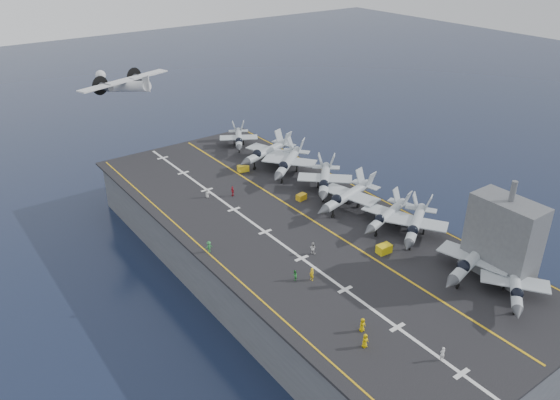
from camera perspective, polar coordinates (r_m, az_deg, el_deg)
ground at (r=100.50m, az=1.35°, el=-7.46°), size 500.00×500.00×0.00m
hull at (r=97.76m, az=1.38°, el=-5.05°), size 36.00×90.00×10.00m
flight_deck at (r=95.10m, az=1.42°, el=-2.39°), size 38.00×92.00×0.40m
foul_line at (r=96.62m, az=2.84°, el=-1.76°), size 0.35×90.00×0.02m
landing_centerline at (r=91.94m, az=-1.57°, el=-3.35°), size 0.50×90.00×0.02m
deck_edge_port at (r=87.15m, az=-7.56°, el=-5.47°), size 0.25×90.00×0.02m
deck_edge_stbd at (r=106.00m, az=9.41°, el=0.63°), size 0.25×90.00×0.02m
island_superstructure at (r=84.18m, az=22.45°, el=-2.81°), size 5.00×10.00×15.00m
fighter_jet_0 at (r=82.18m, az=23.40°, el=-7.98°), size 16.52×15.44×4.77m
fighter_jet_1 at (r=84.77m, az=19.50°, el=-5.77°), size 18.11×14.24×5.55m
fighter_jet_2 at (r=91.93m, az=14.00°, el=-2.36°), size 18.18×16.61×5.25m
fighter_jet_3 at (r=94.11m, az=11.21°, el=-1.44°), size 16.30×13.18×4.91m
fighter_jet_4 at (r=98.80m, az=7.08°, el=0.54°), size 18.07×14.16×5.55m
fighter_jet_5 at (r=104.77m, az=4.70°, el=2.24°), size 18.38×18.66×5.46m
fighter_jet_6 at (r=111.89m, az=0.87°, el=4.07°), size 19.82×18.77×5.74m
fighter_jet_7 at (r=117.46m, az=-1.34°, el=5.17°), size 18.52×15.05×5.57m
fighter_jet_8 at (r=126.63m, az=-4.34°, el=6.51°), size 14.34×15.83×4.58m
tow_cart_a at (r=87.62m, az=10.82°, el=-5.03°), size 2.38×1.64×1.37m
tow_cart_b at (r=102.31m, az=2.25°, el=0.32°), size 2.04×1.50×1.13m
tow_cart_c at (r=114.33m, az=-3.88°, el=3.32°), size 2.39×1.76×1.31m
crew_0 at (r=71.66m, az=8.60°, el=-12.77°), size 1.17×0.79×1.95m
crew_1 at (r=79.82m, az=3.35°, el=-7.74°), size 0.92×1.30×2.06m
crew_2 at (r=79.87m, az=1.55°, el=-7.87°), size 1.16×1.13×1.63m
crew_3 at (r=86.85m, az=-7.43°, el=-4.86°), size 1.19×0.85×1.89m
crew_4 at (r=103.88m, az=-4.99°, el=0.94°), size 0.96×1.29×1.98m
crew_5 at (r=103.84m, az=-7.61°, el=0.69°), size 1.10×0.81×1.70m
crew_6 at (r=69.72m, az=16.60°, el=-15.13°), size 1.34×1.09×1.94m
crew_7 at (r=85.85m, az=3.45°, el=-5.02°), size 1.29×1.44×2.01m
transport_plane at (r=128.26m, az=-15.84°, el=11.34°), size 26.84×22.14×5.46m
crew_8 at (r=69.45m, az=8.88°, el=-14.32°), size 1.17×0.79×1.95m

